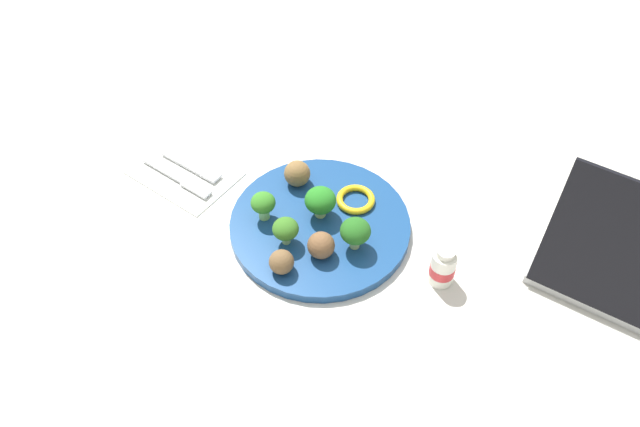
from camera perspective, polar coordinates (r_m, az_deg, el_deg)
The scene contains 14 objects.
ground_plane at distance 1.04m, azimuth -0.00°, elevation -1.31°, with size 4.00×4.00×0.00m, color silver.
plate at distance 1.04m, azimuth -0.00°, elevation -1.02°, with size 0.28×0.28×0.02m, color navy.
broccoli_floret_mid_right at distance 0.99m, azimuth -2.95°, elevation -1.36°, with size 0.04×0.04×0.05m.
broccoli_floret_near_rim at distance 0.98m, azimuth 3.03°, elevation -1.55°, with size 0.05×0.05×0.05m.
broccoli_floret_center at distance 1.02m, azimuth 0.03°, elevation 1.09°, with size 0.05×0.05×0.05m.
broccoli_floret_front_left at distance 1.02m, azimuth -4.87°, elevation 0.83°, with size 0.04×0.04×0.05m.
meatball_mid_right at distance 0.96m, azimuth -3.52°, elevation -4.03°, with size 0.04×0.04×0.04m, color brown.
meatball_back_left at distance 1.07m, azimuth -1.96°, elevation 3.43°, with size 0.04×0.04×0.04m, color brown.
meatball_front_right at distance 0.98m, azimuth 0.09°, elevation -2.73°, with size 0.04×0.04×0.04m, color brown.
pepper_ring_front_left at distance 1.06m, azimuth 3.06°, elevation 1.21°, with size 0.06×0.06×0.01m, color yellow.
napkin at distance 1.15m, azimuth -11.51°, elevation 3.44°, with size 0.17×0.12×0.01m, color white.
fork at distance 1.15m, azimuth -10.65°, elevation 3.98°, with size 0.12×0.03×0.01m.
knife at distance 1.13m, azimuth -11.92°, elevation 2.94°, with size 0.15×0.03×0.01m.
yogurt_bottle at distance 0.97m, azimuth 10.43°, elevation -4.50°, with size 0.04×0.04×0.07m.
Camera 1 is at (0.35, -0.58, 0.80)m, focal length 37.53 mm.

